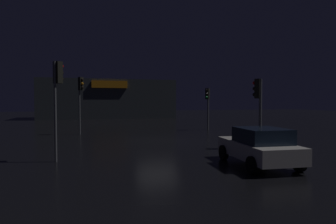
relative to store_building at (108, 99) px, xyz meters
name	(u,v)px	position (x,y,z in m)	size (l,w,h in m)	color
ground_plane	(157,141)	(1.28, -27.12, -2.88)	(120.00, 120.00, 0.00)	black
store_building	(108,99)	(0.00, 0.00, 0.00)	(19.63, 7.85, 5.75)	#33383D
traffic_signal_main	(208,101)	(7.18, -21.64, -0.26)	(0.42, 0.42, 3.69)	#595B60
traffic_signal_opposite	(81,92)	(-3.54, -22.24, 0.39)	(0.42, 0.42, 4.38)	#595B60
traffic_signal_cross_left	(58,84)	(-4.24, -32.27, 0.39)	(0.42, 0.42, 4.21)	#595B60
traffic_signal_cross_right	(258,100)	(5.74, -31.69, -0.25)	(0.42, 0.42, 3.74)	#595B60
car_near	(259,146)	(3.49, -35.24, -2.10)	(2.29, 4.04, 1.51)	silver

